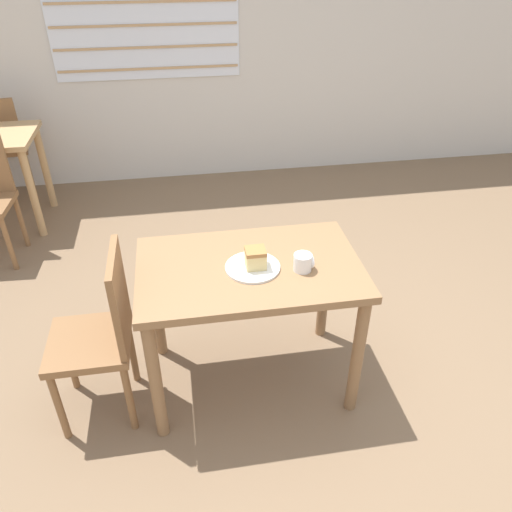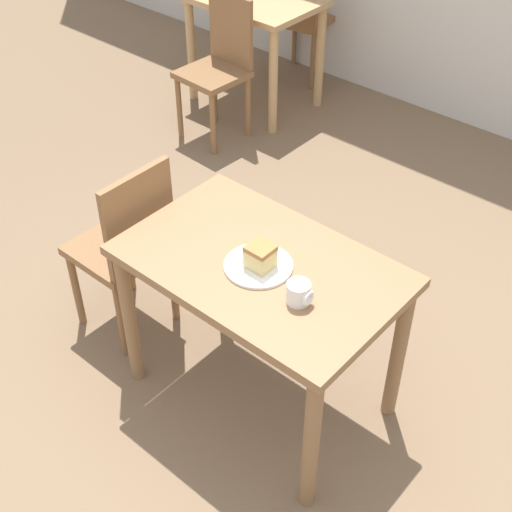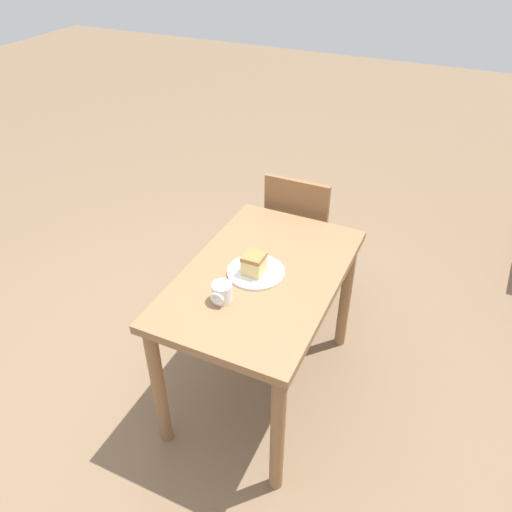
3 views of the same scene
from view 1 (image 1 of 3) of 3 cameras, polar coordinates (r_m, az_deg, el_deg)
The scene contains 8 objects.
ground_plane at distance 2.71m, azimuth 3.48°, elevation -17.07°, with size 14.00×14.00×0.00m, color #7A6047.
wall_back at distance 4.76m, azimuth -4.62°, elevation 25.27°, with size 10.00×0.09×2.80m.
dining_table_near at distance 2.42m, azimuth -0.74°, elevation -3.39°, with size 1.06×0.67×0.76m.
chair_near_window at distance 2.47m, azimuth -17.22°, elevation -8.35°, with size 0.38×0.38×0.92m.
chair_far_opposite at distance 4.94m, azimuth -26.96°, elevation 11.24°, with size 0.45×0.45×0.92m.
plate at distance 2.33m, azimuth -0.38°, elevation -1.29°, with size 0.26×0.26×0.01m.
cake_slice at distance 2.30m, azimuth -0.07°, elevation -0.22°, with size 0.09×0.09×0.09m.
coffee_mug at distance 2.31m, azimuth 5.44°, elevation -0.72°, with size 0.09×0.09×0.08m.
Camera 1 is at (-0.44, -1.66, 2.09)m, focal length 35.00 mm.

